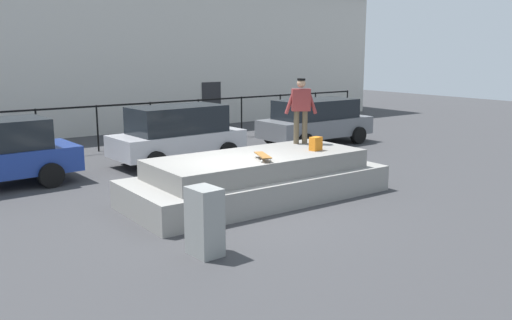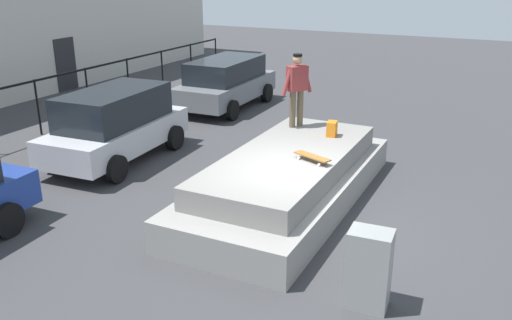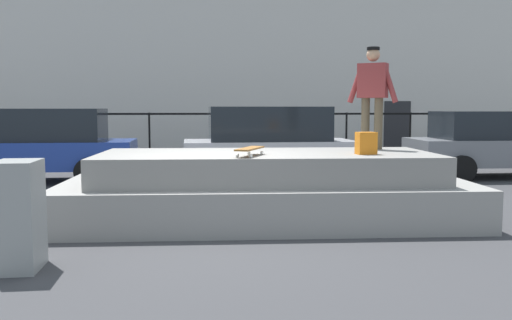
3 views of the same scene
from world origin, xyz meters
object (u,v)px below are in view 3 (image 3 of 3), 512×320
Objects in this scene: car_blue_hatchback_near at (31,143)px; car_silver_hatchback_mid at (269,141)px; car_grey_hatchback_far at (498,142)px; utility_box at (18,216)px; skateboard at (250,149)px; skateboarder at (372,90)px; backpack at (366,143)px.

car_silver_hatchback_mid is at bearing 0.88° from car_blue_hatchback_near.
car_grey_hatchback_far is (5.81, 0.14, -0.05)m from car_silver_hatchback_mid.
car_blue_hatchback_near is 4.06× the size of utility_box.
skateboard is at bearing 31.85° from utility_box.
skateboarder is 6.33m from car_grey_hatchback_far.
utility_box is (-3.32, -7.25, -0.34)m from car_silver_hatchback_mid.
skateboarder is 0.35× the size of car_blue_hatchback_near.
car_grey_hatchback_far is at bearing 44.44° from skateboarder.
skateboard is at bearing -139.68° from car_grey_hatchback_far.
car_blue_hatchback_near is at bearing -179.12° from car_silver_hatchback_mid.
car_blue_hatchback_near is at bearing 149.31° from skateboarder.
car_silver_hatchback_mid is 3.52× the size of utility_box.
utility_box is (-2.59, -1.84, -0.57)m from skateboard.
car_silver_hatchback_mid is at bearing 82.31° from skateboard.
car_silver_hatchback_mid reaches higher than car_blue_hatchback_near.
car_blue_hatchback_near is 11.42m from car_grey_hatchback_far.
utility_box is (-4.32, -2.03, -0.63)m from backpack.
backpack is 8.37m from car_blue_hatchback_near.
car_silver_hatchback_mid is (0.73, 5.41, -0.23)m from skateboard.
skateboarder is 0.39× the size of car_grey_hatchback_far.
skateboarder is 5.10× the size of backpack.
car_blue_hatchback_near is at bearing -45.80° from backpack.
car_grey_hatchback_far is at bearing 40.32° from skateboard.
car_silver_hatchback_mid reaches higher than utility_box.
skateboard is 0.19× the size of car_grey_hatchback_far.
car_silver_hatchback_mid is (-1.36, 4.22, -1.10)m from skateboarder.
utility_box is (2.29, -7.16, -0.32)m from car_blue_hatchback_near.
skateboarder is 4.57m from car_silver_hatchback_mid.
car_grey_hatchback_far is at bearing 35.46° from utility_box.
car_silver_hatchback_mid is at bearing 61.88° from utility_box.
backpack is 0.07× the size of car_blue_hatchback_near.
utility_box is at bearing -72.28° from car_blue_hatchback_near.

